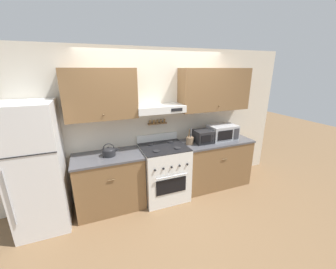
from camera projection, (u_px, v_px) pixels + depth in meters
ground_plane at (170, 204)px, 3.51m from camera, size 16.00×16.00×0.00m
wall_back at (161, 112)px, 3.61m from camera, size 5.20×0.46×2.55m
counter_left at (110, 182)px, 3.34m from camera, size 1.07×0.65×0.92m
counter_right at (214, 162)px, 4.03m from camera, size 1.36×0.65×0.92m
stove_range at (164, 172)px, 3.61m from camera, size 0.76×0.73×1.09m
refrigerator at (37, 168)px, 2.82m from camera, size 0.66×0.74×1.81m
tea_kettle at (109, 151)px, 3.18m from camera, size 0.25×0.20×0.20m
microwave at (222, 132)px, 3.92m from camera, size 0.52×0.36×0.28m
utensil_crock at (190, 140)px, 3.68m from camera, size 0.13×0.13×0.29m
toaster_oven at (203, 136)px, 3.75m from camera, size 0.30×0.32×0.23m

